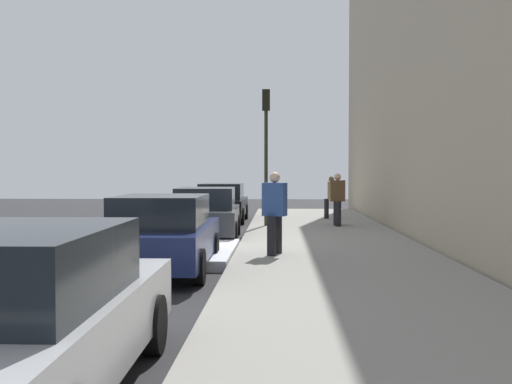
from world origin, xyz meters
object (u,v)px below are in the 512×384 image
object	(u,v)px
parked_car_navy	(163,234)
parked_car_black	(222,203)
parked_car_silver	(18,316)
pedestrian_tan_coat	(331,196)
rolling_suitcase	(337,217)
pedestrian_brown_coat	(337,198)
parked_car_charcoal	(206,214)
pedestrian_blue_coat	(275,211)
traffic_light_pole	(266,134)

from	to	relation	value
parked_car_navy	parked_car_black	xyz separation A→B (m)	(12.20, -0.02, -0.00)
parked_car_silver	pedestrian_tan_coat	bearing A→B (deg)	-12.60
parked_car_silver	parked_car_navy	xyz separation A→B (m)	(6.86, 0.08, -0.00)
pedestrian_tan_coat	rolling_suitcase	distance (m)	2.83
pedestrian_brown_coat	parked_car_black	bearing A→B (deg)	51.00
parked_car_silver	parked_car_charcoal	distance (m)	12.70
pedestrian_blue_coat	traffic_light_pole	bearing A→B (deg)	2.64
parked_car_silver	parked_car_charcoal	bearing A→B (deg)	-0.33
pedestrian_tan_coat	pedestrian_blue_coat	size ratio (longest dim) A/B	0.90
parked_car_silver	pedestrian_tan_coat	xyz separation A→B (m)	(18.85, -4.21, 0.26)
parked_car_black	traffic_light_pole	bearing A→B (deg)	-151.22
pedestrian_tan_coat	traffic_light_pole	distance (m)	4.52
rolling_suitcase	parked_car_black	bearing A→B (deg)	54.96
pedestrian_tan_coat	pedestrian_blue_coat	bearing A→B (deg)	168.46
pedestrian_brown_coat	rolling_suitcase	bearing A→B (deg)	-3.68
parked_car_charcoal	pedestrian_brown_coat	world-z (taller)	pedestrian_brown_coat
parked_car_charcoal	traffic_light_pole	bearing A→B (deg)	-28.60
parked_car_silver	traffic_light_pole	bearing A→B (deg)	-6.33
parked_car_navy	pedestrian_brown_coat	world-z (taller)	pedestrian_brown_coat
rolling_suitcase	parked_car_silver	bearing A→B (deg)	165.44
parked_car_silver	pedestrian_brown_coat	xyz separation A→B (m)	(15.65, -4.15, 0.33)
parked_car_navy	traffic_light_pole	world-z (taller)	traffic_light_pole
pedestrian_tan_coat	rolling_suitcase	size ratio (longest dim) A/B	1.84
parked_car_black	parked_car_navy	bearing A→B (deg)	179.90
parked_car_navy	pedestrian_brown_coat	distance (m)	9.77
parked_car_black	pedestrian_brown_coat	bearing A→B (deg)	-129.00
pedestrian_tan_coat	parked_car_silver	bearing A→B (deg)	167.40
pedestrian_brown_coat	pedestrian_blue_coat	bearing A→B (deg)	164.05
parked_car_charcoal	parked_car_navy	bearing A→B (deg)	178.53
parked_car_charcoal	rolling_suitcase	world-z (taller)	parked_car_charcoal
parked_car_navy	pedestrian_brown_coat	size ratio (longest dim) A/B	2.57
parked_car_navy	parked_car_charcoal	bearing A→B (deg)	-1.47
parked_car_navy	traffic_light_pole	xyz separation A→B (m)	(8.92, -1.82, 2.48)
parked_car_silver	traffic_light_pole	distance (m)	16.06
pedestrian_tan_coat	parked_car_black	bearing A→B (deg)	87.25
pedestrian_tan_coat	traffic_light_pole	bearing A→B (deg)	141.32
pedestrian_brown_coat	traffic_light_pole	bearing A→B (deg)	87.10
parked_car_black	pedestrian_brown_coat	distance (m)	5.42
parked_car_navy	pedestrian_blue_coat	bearing A→B (deg)	-53.91
parked_car_black	pedestrian_blue_coat	world-z (taller)	pedestrian_blue_coat
rolling_suitcase	traffic_light_pole	bearing A→B (deg)	97.38
pedestrian_brown_coat	pedestrian_tan_coat	world-z (taller)	pedestrian_brown_coat
parked_car_charcoal	pedestrian_tan_coat	xyz separation A→B (m)	(6.15, -4.14, 0.27)
pedestrian_blue_coat	pedestrian_tan_coat	bearing A→B (deg)	-11.54
parked_car_silver	parked_car_black	bearing A→B (deg)	0.16
parked_car_black	pedestrian_tan_coat	size ratio (longest dim) A/B	2.72
pedestrian_brown_coat	pedestrian_blue_coat	size ratio (longest dim) A/B	0.97
pedestrian_blue_coat	parked_car_charcoal	bearing A→B (deg)	25.23
parked_car_black	rolling_suitcase	bearing A→B (deg)	-125.04
parked_car_charcoal	rolling_suitcase	bearing A→B (deg)	-50.48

